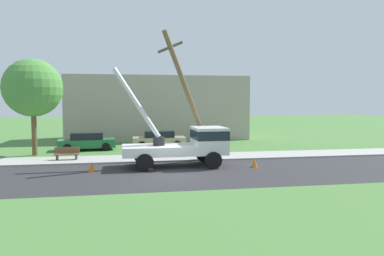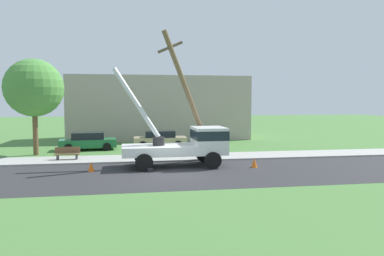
{
  "view_description": "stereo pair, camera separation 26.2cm",
  "coord_description": "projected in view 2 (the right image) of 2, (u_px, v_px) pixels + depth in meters",
  "views": [
    {
      "loc": [
        -2.26,
        -19.38,
        4.01
      ],
      "look_at": [
        1.8,
        3.67,
        2.2
      ],
      "focal_mm": 34.06,
      "sensor_mm": 36.0,
      "label": 1
    },
    {
      "loc": [
        -2.0,
        -19.43,
        4.01
      ],
      "look_at": [
        1.8,
        3.67,
        2.2
      ],
      "focal_mm": 34.06,
      "sensor_mm": 36.0,
      "label": 2
    }
  ],
  "objects": [
    {
      "name": "roadside_tree_near",
      "position": [
        34.0,
        88.0,
        26.14
      ],
      "size": [
        4.16,
        4.16,
        6.96
      ],
      "color": "brown",
      "rests_on": "ground"
    },
    {
      "name": "parked_sedan_tan",
      "position": [
        160.0,
        139.0,
        30.8
      ],
      "size": [
        4.42,
        2.06,
        1.42
      ],
      "color": "tan",
      "rests_on": "ground"
    },
    {
      "name": "utility_truck",
      "position": [
        188.0,
        143.0,
        22.06
      ],
      "size": [
        6.81,
        3.21,
        5.98
      ],
      "color": "silver",
      "rests_on": "ground"
    },
    {
      "name": "parked_sedan_green",
      "position": [
        88.0,
        141.0,
        29.2
      ],
      "size": [
        4.55,
        2.29,
        1.42
      ],
      "color": "#1E6638",
      "rests_on": "ground"
    },
    {
      "name": "ground_plane",
      "position": [
        156.0,
        146.0,
        31.55
      ],
      "size": [
        120.0,
        120.0,
        0.0
      ],
      "primitive_type": "plane",
      "color": "#477538"
    },
    {
      "name": "sidewalk_strip",
      "position": [
        162.0,
        158.0,
        24.96
      ],
      "size": [
        80.0,
        2.98,
        0.1
      ],
      "primitive_type": "cube",
      "color": "#9E9E99",
      "rests_on": "ground"
    },
    {
      "name": "traffic_cone_ahead",
      "position": [
        254.0,
        163.0,
        21.63
      ],
      "size": [
        0.36,
        0.36,
        0.56
      ],
      "primitive_type": "cone",
      "color": "orange",
      "rests_on": "ground"
    },
    {
      "name": "park_bench",
      "position": [
        67.0,
        154.0,
        23.98
      ],
      "size": [
        1.6,
        0.45,
        0.9
      ],
      "color": "brown",
      "rests_on": "ground"
    },
    {
      "name": "road_asphalt",
      "position": [
        170.0,
        174.0,
        19.74
      ],
      "size": [
        80.0,
        7.63,
        0.01
      ],
      "primitive_type": "cube",
      "color": "#2B2B2D",
      "rests_on": "ground"
    },
    {
      "name": "leaning_utility_pole",
      "position": [
        189.0,
        96.0,
        23.28
      ],
      "size": [
        3.97,
        1.82,
        8.37
      ],
      "color": "brown",
      "rests_on": "ground"
    },
    {
      "name": "lowrise_building_backdrop",
      "position": [
        159.0,
        108.0,
        37.94
      ],
      "size": [
        18.0,
        6.0,
        6.4
      ],
      "primitive_type": "cube",
      "color": "#A5998C",
      "rests_on": "ground"
    },
    {
      "name": "traffic_cone_behind",
      "position": [
        91.0,
        167.0,
        20.41
      ],
      "size": [
        0.36,
        0.36,
        0.56
      ],
      "primitive_type": "cone",
      "color": "orange",
      "rests_on": "ground"
    }
  ]
}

